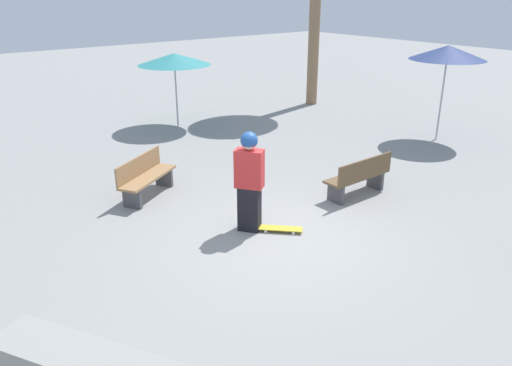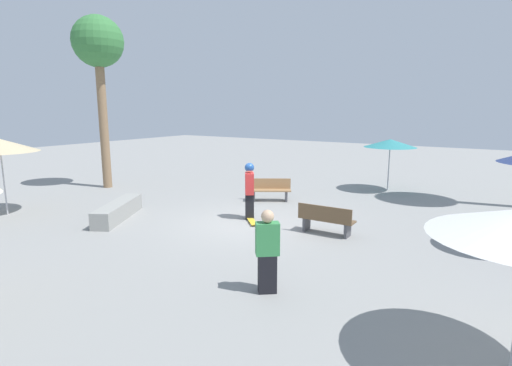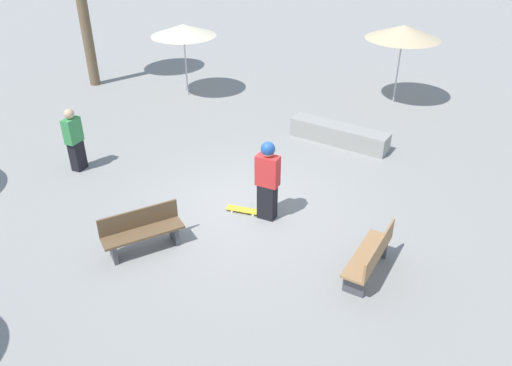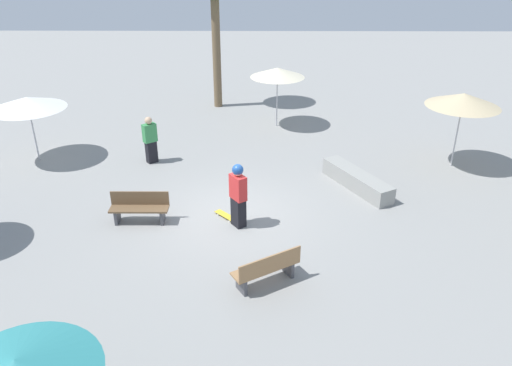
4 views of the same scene
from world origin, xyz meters
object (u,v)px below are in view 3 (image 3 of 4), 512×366
object	(u,v)px
bench_far	(142,231)
concrete_ledge	(339,134)
shade_umbrella_tan	(403,32)
bystander_watching	(74,140)
skateboard	(244,210)
skater_main	(268,178)
bench_near	(370,256)
shade_umbrella_cream	(183,30)

from	to	relation	value
bench_far	concrete_ledge	bearing A→B (deg)	-162.06
concrete_ledge	shade_umbrella_tan	size ratio (longest dim) A/B	1.08
concrete_ledge	bystander_watching	size ratio (longest dim) A/B	1.67
skateboard	bystander_watching	size ratio (longest dim) A/B	0.43
bench_far	skater_main	bearing A→B (deg)	175.59
bench_near	bench_far	xyz separation A→B (m)	(-2.75, -3.46, 0.00)
shade_umbrella_cream	bystander_watching	world-z (taller)	shade_umbrella_cream
shade_umbrella_tan	shade_umbrella_cream	bearing A→B (deg)	-123.70
shade_umbrella_cream	skateboard	bearing A→B (deg)	-12.23
skater_main	bystander_watching	bearing A→B (deg)	1.51
skater_main	bench_far	bearing A→B (deg)	50.23
skateboard	shade_umbrella_tan	distance (m)	8.64
concrete_ledge	shade_umbrella_cream	xyz separation A→B (m)	(-5.64, -2.35, 1.97)
shade_umbrella_tan	shade_umbrella_cream	size ratio (longest dim) A/B	1.06
bench_far	shade_umbrella_cream	xyz separation A→B (m)	(-7.73, 3.98, 1.81)
bench_far	shade_umbrella_cream	size ratio (longest dim) A/B	0.66
concrete_ledge	bench_near	distance (m)	5.63
bench_far	shade_umbrella_tan	xyz separation A→B (m)	(-3.79, 9.88, 1.91)
skateboard	shade_umbrella_cream	size ratio (longest dim) A/B	0.29
skater_main	shade_umbrella_cream	size ratio (longest dim) A/B	0.75
bystander_watching	shade_umbrella_cream	bearing A→B (deg)	1.28
shade_umbrella_cream	shade_umbrella_tan	bearing A→B (deg)	56.30
shade_umbrella_tan	skateboard	bearing A→B (deg)	-64.58
shade_umbrella_tan	bystander_watching	world-z (taller)	shade_umbrella_tan
bench_near	bystander_watching	bearing A→B (deg)	88.69
shade_umbrella_tan	concrete_ledge	bearing A→B (deg)	-64.35
concrete_ledge	shade_umbrella_tan	world-z (taller)	shade_umbrella_tan
bench_far	shade_umbrella_cream	distance (m)	8.88
bench_far	shade_umbrella_cream	bearing A→B (deg)	-117.58
skater_main	bench_near	xyz separation A→B (m)	(2.56, 0.74, -0.56)
skater_main	shade_umbrella_tan	xyz separation A→B (m)	(-3.99, 7.15, 1.36)
concrete_ledge	bystander_watching	xyz separation A→B (m)	(-1.92, -6.79, 0.56)
skateboard	bench_far	xyz separation A→B (m)	(0.22, -2.35, 0.37)
concrete_ledge	skateboard	bearing A→B (deg)	-64.79
skater_main	shade_umbrella_cream	bearing A→B (deg)	-44.69
skateboard	bystander_watching	xyz separation A→B (m)	(-3.79, -2.82, 0.77)
bench_near	shade_umbrella_tan	size ratio (longest dim) A/B	0.62
shade_umbrella_tan	shade_umbrella_cream	xyz separation A→B (m)	(-3.93, -5.90, -0.11)
skateboard	bench_far	bearing A→B (deg)	51.15
skater_main	bench_far	world-z (taller)	skater_main
skateboard	shade_umbrella_cream	world-z (taller)	shade_umbrella_cream
shade_umbrella_cream	bystander_watching	size ratio (longest dim) A/B	1.47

